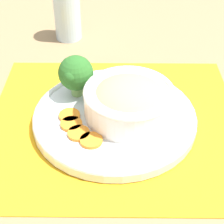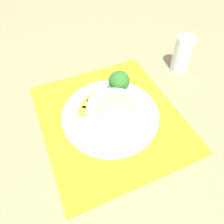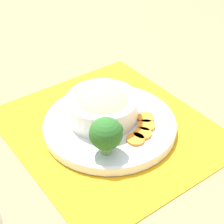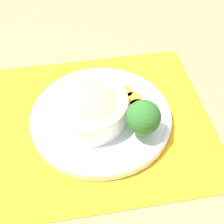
% 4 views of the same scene
% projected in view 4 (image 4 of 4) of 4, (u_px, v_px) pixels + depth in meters
% --- Properties ---
extents(ground_plane, '(4.00, 4.00, 0.00)m').
position_uv_depth(ground_plane, '(101.00, 121.00, 0.66)').
color(ground_plane, '#8C704C').
extents(placemat, '(0.45, 0.49, 0.00)m').
position_uv_depth(placemat, '(101.00, 120.00, 0.66)').
color(placemat, orange).
rests_on(placemat, ground_plane).
extents(plate, '(0.29, 0.29, 0.02)m').
position_uv_depth(plate, '(101.00, 116.00, 0.65)').
color(plate, silver).
rests_on(plate, placemat).
extents(bowl, '(0.16, 0.16, 0.06)m').
position_uv_depth(bowl, '(88.00, 105.00, 0.62)').
color(bowl, silver).
rests_on(bowl, plate).
extents(broccoli_floret, '(0.07, 0.07, 0.08)m').
position_uv_depth(broccoli_floret, '(144.00, 117.00, 0.58)').
color(broccoli_floret, '#759E51').
rests_on(broccoli_floret, plate).
extents(carrot_slice_near, '(0.04, 0.04, 0.01)m').
position_uv_depth(carrot_slice_near, '(139.00, 108.00, 0.65)').
color(carrot_slice_near, orange).
rests_on(carrot_slice_near, plate).
extents(carrot_slice_middle, '(0.04, 0.04, 0.01)m').
position_uv_depth(carrot_slice_middle, '(133.00, 99.00, 0.67)').
color(carrot_slice_middle, orange).
rests_on(carrot_slice_middle, plate).
extents(carrot_slice_far, '(0.04, 0.04, 0.01)m').
position_uv_depth(carrot_slice_far, '(124.00, 92.00, 0.69)').
color(carrot_slice_far, orange).
rests_on(carrot_slice_far, plate).
extents(carrot_slice_extra, '(0.04, 0.04, 0.01)m').
position_uv_depth(carrot_slice_extra, '(113.00, 88.00, 0.69)').
color(carrot_slice_extra, orange).
rests_on(carrot_slice_extra, plate).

